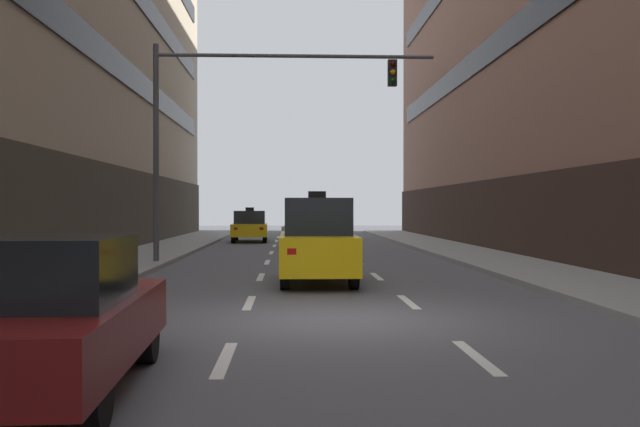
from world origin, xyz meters
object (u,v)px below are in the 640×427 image
object	(u,v)px
taxi_driving_3	(250,226)
taxi_driving_0	(317,241)
car_driving_1	(305,229)
traffic_signal_0	(239,110)
car_driving_2	(46,316)

from	to	relation	value
taxi_driving_3	taxi_driving_0	bearing A→B (deg)	-82.12
car_driving_1	taxi_driving_3	size ratio (longest dim) A/B	1.04
car_driving_1	traffic_signal_0	distance (m)	10.90
taxi_driving_0	car_driving_1	xyz separation A→B (m)	(-0.01, 15.24, -0.17)
taxi_driving_0	traffic_signal_0	bearing A→B (deg)	113.14
car_driving_1	taxi_driving_0	bearing A→B (deg)	-89.98
car_driving_1	taxi_driving_3	world-z (taller)	taxi_driving_3
car_driving_1	car_driving_2	xyz separation A→B (m)	(-3.05, -25.17, -0.09)
car_driving_1	car_driving_2	distance (m)	25.36
car_driving_1	traffic_signal_0	world-z (taller)	traffic_signal_0
car_driving_2	traffic_signal_0	distance (m)	15.93
taxi_driving_3	traffic_signal_0	distance (m)	15.83
taxi_driving_3	traffic_signal_0	size ratio (longest dim) A/B	0.50
taxi_driving_0	taxi_driving_3	distance (m)	20.88
taxi_driving_0	traffic_signal_0	xyz separation A→B (m)	(-2.31, 5.41, 3.95)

